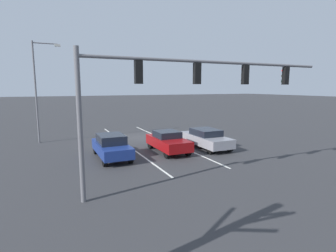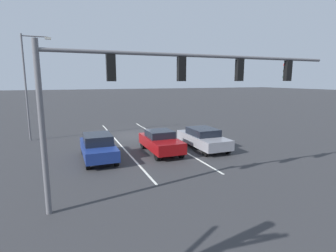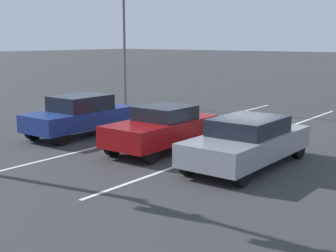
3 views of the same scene
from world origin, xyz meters
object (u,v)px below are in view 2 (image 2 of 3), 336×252
at_px(car_navy_rightlane_front, 98,147).
at_px(car_gray_leftlane_front, 203,138).
at_px(car_maroon_midlane_front, 161,141).
at_px(traffic_signal_gantry, 169,80).
at_px(street_lamp_right_shoulder, 29,80).

bearing_deg(car_navy_rightlane_front, car_gray_leftlane_front, 179.86).
relative_size(car_maroon_midlane_front, traffic_signal_gantry, 0.32).
xyz_separation_m(car_navy_rightlane_front, traffic_signal_gantry, (-2.16, 5.99, 3.92)).
distance_m(car_maroon_midlane_front, street_lamp_right_shoulder, 11.56).
distance_m(car_navy_rightlane_front, street_lamp_right_shoulder, 9.17).
relative_size(car_maroon_midlane_front, car_navy_rightlane_front, 0.96).
bearing_deg(car_maroon_midlane_front, car_gray_leftlane_front, 179.82).
xyz_separation_m(car_maroon_midlane_front, street_lamp_right_shoulder, (8.13, -7.21, 3.95)).
height_order(traffic_signal_gantry, street_lamp_right_shoulder, street_lamp_right_shoulder).
bearing_deg(street_lamp_right_shoulder, traffic_signal_gantry, 115.51).
bearing_deg(traffic_signal_gantry, street_lamp_right_shoulder, -64.49).
height_order(car_maroon_midlane_front, car_gray_leftlane_front, car_maroon_midlane_front).
height_order(car_maroon_midlane_front, car_navy_rightlane_front, car_navy_rightlane_front).
xyz_separation_m(car_gray_leftlane_front, traffic_signal_gantry, (4.99, 5.97, 3.98)).
bearing_deg(car_maroon_midlane_front, street_lamp_right_shoulder, -41.55).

